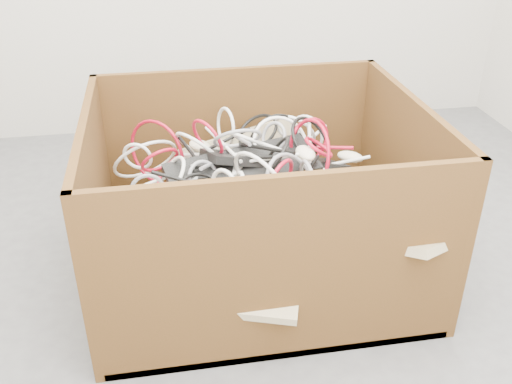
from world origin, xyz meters
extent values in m
plane|color=#4B4B4E|center=(0.00, 0.00, 0.00)|extent=(3.00, 3.00, 0.00)
cube|color=#412C10|center=(-0.06, 0.16, 0.01)|extent=(1.06, 0.88, 0.03)
cube|color=#412C10|center=(-0.06, 0.59, 0.30)|extent=(1.06, 0.02, 0.60)
cube|color=#412C10|center=(-0.06, -0.27, 0.30)|extent=(1.06, 0.03, 0.60)
cube|color=#412C10|center=(0.46, 0.16, 0.30)|extent=(0.03, 0.83, 0.60)
cube|color=#412C10|center=(-0.58, 0.16, 0.30)|extent=(0.02, 0.83, 0.60)
cube|color=tan|center=(-0.06, 0.18, 0.08)|extent=(0.93, 0.80, 0.17)
cube|color=tan|center=(-0.15, 0.12, 0.17)|extent=(0.67, 0.60, 0.18)
cube|color=#C2B689|center=(-0.26, 0.28, 0.19)|extent=(0.52, 0.26, 0.08)
cube|color=#C2B689|center=(0.12, 0.29, 0.18)|extent=(0.48, 0.44, 0.18)
cube|color=#C2B689|center=(-0.05, -0.07, 0.22)|extent=(0.31, 0.52, 0.13)
cube|color=#C2B689|center=(-0.29, -0.03, 0.24)|extent=(0.51, 0.28, 0.12)
cube|color=#C2B689|center=(0.25, -0.09, 0.27)|extent=(0.41, 0.49, 0.19)
cube|color=#C2B689|center=(-0.08, 0.46, 0.31)|extent=(0.48, 0.28, 0.19)
cube|color=#C2B689|center=(-0.11, 0.07, 0.26)|extent=(0.31, 0.48, 0.25)
cube|color=#C2B689|center=(0.08, 0.24, 0.29)|extent=(0.46, 0.48, 0.08)
cube|color=black|center=(0.02, 0.25, 0.37)|extent=(0.52, 0.25, 0.19)
cube|color=black|center=(-0.10, 0.17, 0.40)|extent=(0.52, 0.28, 0.10)
ellipsoid|color=beige|center=(-0.42, 0.20, 0.32)|extent=(0.11, 0.11, 0.03)
ellipsoid|color=beige|center=(0.30, 0.29, 0.35)|extent=(0.11, 0.10, 0.03)
ellipsoid|color=beige|center=(-0.25, -0.15, 0.30)|extent=(0.10, 0.07, 0.03)
ellipsoid|color=beige|center=(0.09, 0.12, 0.46)|extent=(0.07, 0.10, 0.03)
ellipsoid|color=beige|center=(-0.23, 0.37, 0.40)|extent=(0.10, 0.11, 0.03)
ellipsoid|color=black|center=(0.06, -0.12, 0.29)|extent=(0.11, 0.10, 0.03)
cube|color=white|center=(-0.23, 0.09, 0.36)|extent=(0.25, 0.24, 0.12)
cube|color=white|center=(-0.33, 0.07, 0.34)|extent=(0.30, 0.08, 0.10)
cube|color=#110DD0|center=(0.19, 0.05, 0.37)|extent=(0.06, 0.06, 0.03)
torus|color=black|center=(0.08, -0.10, 0.33)|extent=(0.25, 0.16, 0.28)
torus|color=gray|center=(0.07, -0.11, 0.37)|extent=(0.12, 0.17, 0.13)
torus|color=gray|center=(-0.13, -0.07, 0.41)|extent=(0.08, 0.20, 0.19)
torus|color=silver|center=(-0.24, 0.31, 0.42)|extent=(0.16, 0.22, 0.21)
torus|color=silver|center=(0.12, 0.39, 0.42)|extent=(0.16, 0.17, 0.20)
torus|color=silver|center=(-0.13, 0.45, 0.43)|extent=(0.07, 0.20, 0.20)
torus|color=black|center=(0.14, 0.26, 0.44)|extent=(0.21, 0.17, 0.19)
torus|color=black|center=(-0.25, 0.04, 0.38)|extent=(0.20, 0.16, 0.16)
torus|color=silver|center=(-0.44, -0.05, 0.33)|extent=(0.19, 0.21, 0.26)
torus|color=silver|center=(-0.34, 0.14, 0.40)|extent=(0.11, 0.16, 0.14)
torus|color=black|center=(0.04, 0.36, 0.40)|extent=(0.24, 0.07, 0.24)
torus|color=#A50B22|center=(-0.37, 0.30, 0.39)|extent=(0.15, 0.12, 0.15)
torus|color=#A50B22|center=(0.14, 0.27, 0.44)|extent=(0.18, 0.07, 0.19)
torus|color=#A50B22|center=(-0.38, 0.40, 0.37)|extent=(0.24, 0.23, 0.32)
torus|color=silver|center=(-0.18, -0.11, 0.40)|extent=(0.11, 0.35, 0.34)
torus|color=silver|center=(0.04, 0.27, 0.44)|extent=(0.26, 0.19, 0.20)
torus|color=#A50B22|center=(0.14, 0.16, 0.46)|extent=(0.12, 0.14, 0.08)
torus|color=gray|center=(0.01, 0.26, 0.46)|extent=(0.10, 0.11, 0.13)
torus|color=black|center=(-0.02, 0.11, 0.45)|extent=(0.11, 0.21, 0.20)
torus|color=silver|center=(-0.19, -0.05, 0.46)|extent=(0.10, 0.14, 0.16)
torus|color=#A50B22|center=(0.10, 0.15, 0.43)|extent=(0.13, 0.29, 0.30)
torus|color=gray|center=(-0.41, 0.10, 0.38)|extent=(0.15, 0.03, 0.15)
torus|color=silver|center=(0.17, 0.43, 0.39)|extent=(0.13, 0.13, 0.17)
torus|color=silver|center=(-0.07, 0.01, 0.42)|extent=(0.17, 0.31, 0.31)
torus|color=black|center=(-0.03, -0.09, 0.40)|extent=(0.09, 0.16, 0.15)
torus|color=silver|center=(0.13, -0.12, 0.38)|extent=(0.23, 0.20, 0.23)
torus|color=gray|center=(-0.12, 0.20, 0.49)|extent=(0.23, 0.18, 0.16)
torus|color=black|center=(-0.01, 0.45, 0.40)|extent=(0.16, 0.19, 0.14)
torus|color=black|center=(-0.23, -0.12, 0.40)|extent=(0.13, 0.13, 0.09)
torus|color=silver|center=(-0.42, 0.43, 0.33)|extent=(0.28, 0.23, 0.20)
torus|color=black|center=(0.13, 0.31, 0.37)|extent=(0.16, 0.05, 0.16)
torus|color=gray|center=(-0.24, 0.12, 0.40)|extent=(0.14, 0.12, 0.16)
torus|color=gray|center=(0.02, -0.02, 0.41)|extent=(0.26, 0.23, 0.29)
torus|color=silver|center=(-0.44, 0.35, 0.38)|extent=(0.11, 0.07, 0.12)
torus|color=#A50B22|center=(-0.21, 0.26, 0.47)|extent=(0.13, 0.15, 0.18)
torus|color=#A50B22|center=(-0.03, -0.02, 0.45)|extent=(0.13, 0.16, 0.17)
torus|color=gray|center=(0.05, -0.10, 0.41)|extent=(0.04, 0.25, 0.25)
cylinder|color=gray|center=(-0.10, 0.29, 0.45)|extent=(0.04, 0.27, 0.09)
cylinder|color=gray|center=(0.12, 0.34, 0.42)|extent=(0.05, 0.13, 0.02)
cylinder|color=black|center=(-0.31, 0.07, 0.40)|extent=(0.12, 0.16, 0.07)
cylinder|color=silver|center=(0.12, 0.20, 0.43)|extent=(0.08, 0.28, 0.09)
cylinder|color=silver|center=(-0.33, 0.24, 0.36)|extent=(0.26, 0.07, 0.07)
cylinder|color=silver|center=(0.17, 0.36, 0.40)|extent=(0.15, 0.16, 0.03)
cylinder|color=gray|center=(-0.21, 0.18, 0.42)|extent=(0.09, 0.23, 0.10)
cylinder|color=gray|center=(-0.22, 0.30, 0.38)|extent=(0.05, 0.23, 0.08)
cylinder|color=black|center=(-0.14, 0.19, 0.43)|extent=(0.26, 0.13, 0.06)
cylinder|color=silver|center=(-0.23, 0.35, 0.38)|extent=(0.13, 0.06, 0.06)
cylinder|color=silver|center=(0.14, -0.13, 0.35)|extent=(0.16, 0.11, 0.03)
cylinder|color=silver|center=(-0.19, 0.27, 0.41)|extent=(0.21, 0.17, 0.08)
cylinder|color=gray|center=(-0.27, 0.24, 0.40)|extent=(0.02, 0.21, 0.09)
cylinder|color=#A50B22|center=(-0.39, 0.07, 0.35)|extent=(0.06, 0.25, 0.08)
cylinder|color=black|center=(-0.03, 0.16, 0.47)|extent=(0.15, 0.20, 0.06)
cylinder|color=silver|center=(-0.05, 0.21, 0.47)|extent=(0.16, 0.22, 0.03)
cylinder|color=gray|center=(0.30, -0.14, 0.34)|extent=(0.06, 0.14, 0.02)
cylinder|color=#A50B22|center=(0.23, 0.25, 0.41)|extent=(0.12, 0.07, 0.03)
cylinder|color=silver|center=(0.24, 0.13, 0.37)|extent=(0.24, 0.12, 0.01)
cylinder|color=gray|center=(-0.22, 0.01, 0.39)|extent=(0.27, 0.15, 0.03)
cylinder|color=silver|center=(0.25, 0.24, 0.35)|extent=(0.21, 0.03, 0.05)
cylinder|color=black|center=(-0.26, 0.28, 0.42)|extent=(0.08, 0.16, 0.06)
cylinder|color=silver|center=(-0.35, 0.04, 0.35)|extent=(0.12, 0.19, 0.07)
cylinder|color=silver|center=(-0.02, 0.14, 0.44)|extent=(0.26, 0.09, 0.07)
cylinder|color=black|center=(0.09, -0.07, 0.39)|extent=(0.26, 0.04, 0.02)
cylinder|color=black|center=(-0.27, 0.05, 0.42)|extent=(0.25, 0.03, 0.10)
cylinder|color=silver|center=(0.01, -0.09, 0.42)|extent=(0.26, 0.08, 0.07)
cylinder|color=gray|center=(0.24, 0.11, 0.35)|extent=(0.19, 0.17, 0.03)
cylinder|color=black|center=(-0.13, 0.35, 0.42)|extent=(0.17, 0.08, 0.06)
cylinder|color=silver|center=(-0.16, 0.27, 0.45)|extent=(0.10, 0.25, 0.03)
cylinder|color=silver|center=(-0.28, 0.08, 0.41)|extent=(0.09, 0.14, 0.05)
cylinder|color=black|center=(0.06, 0.05, 0.40)|extent=(0.18, 0.24, 0.06)
cylinder|color=black|center=(-0.19, 0.05, 0.42)|extent=(0.20, 0.22, 0.10)
cylinder|color=black|center=(-0.20, 0.18, 0.41)|extent=(0.15, 0.10, 0.05)
cylinder|color=gray|center=(-0.11, -0.02, 0.41)|extent=(0.15, 0.09, 0.02)
camera|label=1|loc=(-0.35, -1.47, 1.25)|focal=40.56mm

